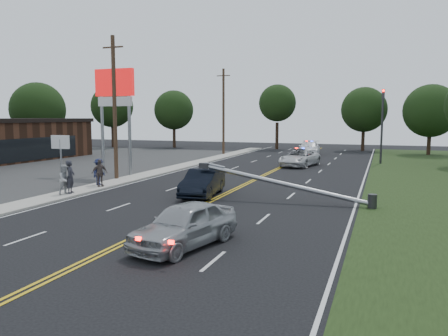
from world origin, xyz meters
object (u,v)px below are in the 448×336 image
at_px(utility_pole_mid, 115,108).
at_px(utility_pole_far, 223,112).
at_px(traffic_signal, 382,120).
at_px(bystander_b, 65,179).
at_px(small_sign, 60,146).
at_px(bystander_d, 100,173).
at_px(fallen_streetlight, 293,186).
at_px(emergency_a, 300,158).
at_px(bystander_c, 99,172).
at_px(emergency_b, 309,148).
at_px(pylon_sign, 115,96).
at_px(waiting_sedan, 185,225).
at_px(bystander_a, 70,177).
at_px(crashed_sedan, 203,183).

xyz_separation_m(utility_pole_mid, utility_pole_far, (0.00, 22.00, 0.00)).
xyz_separation_m(traffic_signal, utility_pole_far, (-17.50, 4.00, 0.88)).
height_order(utility_pole_mid, bystander_b, utility_pole_mid).
height_order(small_sign, bystander_d, small_sign).
distance_m(fallen_streetlight, bystander_d, 12.28).
height_order(emergency_a, bystander_c, bystander_c).
distance_m(bystander_b, bystander_c, 3.48).
xyz_separation_m(utility_pole_mid, emergency_b, (9.52, 25.22, -4.27)).
relative_size(fallen_streetlight, emergency_a, 1.76).
xyz_separation_m(pylon_sign, bystander_b, (2.26, -8.42, -5.04)).
xyz_separation_m(utility_pole_mid, bystander_c, (0.68, -2.95, -4.12)).
bearing_deg(waiting_sedan, utility_pole_far, 121.72).
xyz_separation_m(pylon_sign, small_sign, (-3.50, -2.00, -3.66)).
bearing_deg(bystander_b, pylon_sign, 34.29).
relative_size(pylon_sign, emergency_a, 1.50).
relative_size(traffic_signal, bystander_c, 4.18).
bearing_deg(fallen_streetlight, emergency_b, 97.54).
bearing_deg(emergency_a, bystander_c, -111.11).
distance_m(fallen_streetlight, bystander_a, 12.52).
xyz_separation_m(crashed_sedan, emergency_b, (1.34, 28.88, 0.06)).
distance_m(utility_pole_mid, bystander_a, 7.38).
distance_m(small_sign, traffic_signal, 28.72).
bearing_deg(waiting_sedan, bystander_a, 160.38).
bearing_deg(bystander_c, waiting_sedan, -134.22).
height_order(utility_pole_mid, bystander_a, utility_pole_mid).
distance_m(pylon_sign, utility_pole_mid, 2.55).
distance_m(fallen_streetlight, utility_pole_mid, 14.58).
xyz_separation_m(utility_pole_mid, bystander_d, (1.12, -3.47, -4.11)).
bearing_deg(bystander_c, crashed_sedan, -96.86).
distance_m(utility_pole_far, emergency_b, 10.92).
bearing_deg(emergency_a, bystander_a, -105.87).
relative_size(pylon_sign, utility_pole_mid, 0.80).
relative_size(small_sign, utility_pole_mid, 0.31).
distance_m(utility_pole_mid, crashed_sedan, 9.95).
distance_m(utility_pole_mid, bystander_d, 5.50).
bearing_deg(bystander_c, utility_pole_far, 0.15).
distance_m(fallen_streetlight, emergency_a, 17.41).
distance_m(emergency_b, bystander_a, 32.44).
distance_m(small_sign, emergency_a, 20.34).
bearing_deg(emergency_a, crashed_sedan, -87.69).
distance_m(emergency_a, bystander_a, 21.52).
distance_m(crashed_sedan, emergency_a, 17.02).
bearing_deg(pylon_sign, crashed_sedan, -30.87).
distance_m(fallen_streetlight, waiting_sedan, 9.11).
bearing_deg(waiting_sedan, emergency_a, 105.37).
height_order(utility_pole_far, crashed_sedan, utility_pole_far).
distance_m(waiting_sedan, bystander_b, 12.29).
xyz_separation_m(utility_pole_mid, bystander_b, (0.96, -6.42, -4.13)).
bearing_deg(utility_pole_mid, pylon_sign, 123.02).
distance_m(utility_pole_mid, utility_pole_far, 22.00).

